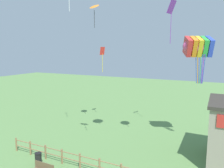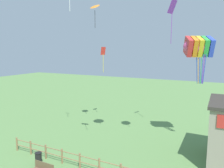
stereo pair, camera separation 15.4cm
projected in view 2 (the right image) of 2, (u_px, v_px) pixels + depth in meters
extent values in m
cylinder|color=olive|center=(17.00, 144.00, 19.05)|extent=(0.14, 0.14, 1.18)
cylinder|color=olive|center=(31.00, 148.00, 18.32)|extent=(0.14, 0.14, 1.18)
cylinder|color=olive|center=(46.00, 152.00, 17.58)|extent=(0.14, 0.14, 1.18)
cylinder|color=olive|center=(62.00, 156.00, 16.84)|extent=(0.14, 0.14, 1.18)
cylinder|color=olive|center=(80.00, 161.00, 16.10)|extent=(0.14, 0.14, 1.18)
cylinder|color=olive|center=(99.00, 166.00, 15.37)|extent=(0.14, 0.14, 1.18)
cylinder|color=olive|center=(99.00, 161.00, 15.31)|extent=(16.61, 0.07, 0.07)
cylinder|color=olive|center=(99.00, 167.00, 15.38)|extent=(16.61, 0.07, 0.07)
cube|color=brown|center=(44.00, 166.00, 15.10)|extent=(1.68, 0.06, 0.52)
cylinder|color=black|center=(39.00, 159.00, 16.66)|extent=(0.49, 0.49, 0.94)
cylinder|color=black|center=(38.00, 153.00, 16.58)|extent=(0.53, 0.53, 0.04)
ellipsoid|color=#E54C8C|center=(199.00, 46.00, 18.79)|extent=(3.13, 2.71, 1.83)
cube|color=red|center=(188.00, 46.00, 18.85)|extent=(1.07, 1.86, 1.87)
cube|color=orange|center=(193.00, 46.00, 18.82)|extent=(1.07, 1.86, 1.87)
cube|color=yellow|center=(199.00, 46.00, 18.79)|extent=(1.07, 1.86, 1.87)
cube|color=green|center=(204.00, 46.00, 18.76)|extent=(1.07, 1.86, 1.87)
cube|color=blue|center=(209.00, 46.00, 18.73)|extent=(1.07, 1.86, 1.87)
cylinder|color=blue|center=(197.00, 69.00, 18.88)|extent=(0.22, 0.40, 2.56)
cylinder|color=orange|center=(198.00, 69.00, 18.83)|extent=(0.17, 0.41, 2.56)
cylinder|color=blue|center=(200.00, 69.00, 18.79)|extent=(0.11, 0.42, 2.56)
cylinder|color=green|center=(201.00, 69.00, 18.75)|extent=(0.05, 0.41, 2.56)
cylinder|color=blue|center=(202.00, 69.00, 18.72)|extent=(0.11, 0.42, 2.56)
cylinder|color=purple|center=(203.00, 69.00, 18.70)|extent=(0.17, 0.41, 2.56)
cylinder|color=blue|center=(204.00, 69.00, 18.68)|extent=(0.22, 0.40, 2.56)
cube|color=purple|center=(172.00, 7.00, 20.87)|extent=(0.81, 1.06, 1.20)
cylinder|color=purple|center=(171.00, 28.00, 21.17)|extent=(0.05, 0.05, 2.97)
cone|color=orange|center=(95.00, 6.00, 21.35)|extent=(1.09, 1.01, 0.55)
cylinder|color=#333338|center=(95.00, 19.00, 21.54)|extent=(0.05, 0.05, 1.69)
cube|color=red|center=(103.00, 51.00, 25.87)|extent=(0.41, 0.71, 0.94)
cylinder|color=yellow|center=(103.00, 63.00, 26.09)|extent=(0.05, 0.05, 2.16)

